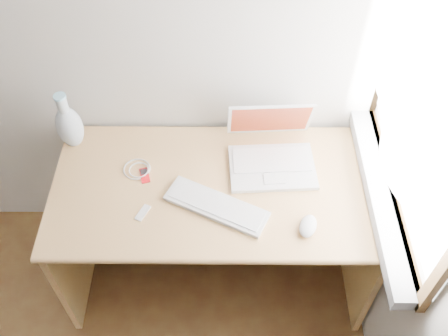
{
  "coord_description": "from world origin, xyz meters",
  "views": [
    {
      "loc": [
        1.07,
        0.09,
        2.39
      ],
      "look_at": [
        1.06,
        1.35,
        0.89
      ],
      "focal_mm": 40.0,
      "sensor_mm": 36.0,
      "label": 1
    }
  ],
  "objects_px": {
    "desk": "(217,200)",
    "vase": "(69,126)",
    "external_keyboard": "(216,206)",
    "laptop": "(272,152)"
  },
  "relations": [
    {
      "from": "desk",
      "to": "vase",
      "type": "height_order",
      "value": "vase"
    },
    {
      "from": "desk",
      "to": "vase",
      "type": "distance_m",
      "value": 0.74
    },
    {
      "from": "vase",
      "to": "desk",
      "type": "bearing_deg",
      "value": -13.49
    },
    {
      "from": "external_keyboard",
      "to": "desk",
      "type": "bearing_deg",
      "value": 117.16
    },
    {
      "from": "laptop",
      "to": "vase",
      "type": "distance_m",
      "value": 0.89
    },
    {
      "from": "laptop",
      "to": "external_keyboard",
      "type": "xyz_separation_m",
      "value": [
        -0.24,
        -0.25,
        -0.05
      ]
    },
    {
      "from": "laptop",
      "to": "external_keyboard",
      "type": "distance_m",
      "value": 0.35
    },
    {
      "from": "laptop",
      "to": "vase",
      "type": "relative_size",
      "value": 1.31
    },
    {
      "from": "desk",
      "to": "vase",
      "type": "xyz_separation_m",
      "value": [
        -0.64,
        0.15,
        0.33
      ]
    },
    {
      "from": "laptop",
      "to": "desk",
      "type": "bearing_deg",
      "value": -168.76
    }
  ]
}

